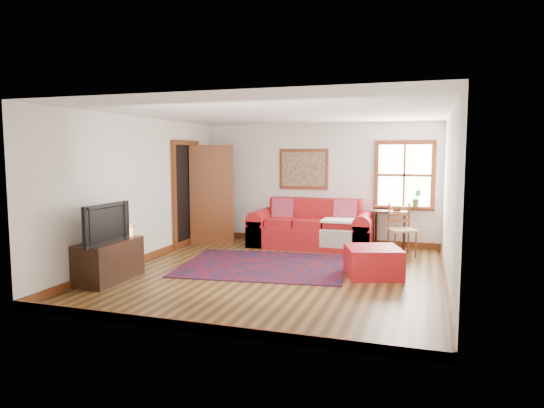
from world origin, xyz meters
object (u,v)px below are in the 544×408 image
(red_leather_sofa, at_px, (312,231))
(media_cabinet, at_px, (109,261))
(red_ottoman, at_px, (373,262))
(side_table, at_px, (390,217))
(ladder_back_chair, at_px, (401,227))

(red_leather_sofa, relative_size, media_cabinet, 2.24)
(red_ottoman, relative_size, media_cabinet, 0.72)
(red_leather_sofa, relative_size, red_ottoman, 3.10)
(side_table, distance_m, ladder_back_chair, 0.49)
(ladder_back_chair, bearing_deg, media_cabinet, -141.13)
(red_ottoman, bearing_deg, red_leather_sofa, 106.62)
(red_leather_sofa, height_order, red_ottoman, red_leather_sofa)
(red_leather_sofa, xyz_separation_m, red_ottoman, (1.44, -2.05, -0.09))
(media_cabinet, bearing_deg, side_table, 43.94)
(red_ottoman, height_order, ladder_back_chair, ladder_back_chair)
(red_ottoman, height_order, media_cabinet, media_cabinet)
(side_table, bearing_deg, media_cabinet, -136.06)
(red_ottoman, xyz_separation_m, media_cabinet, (-3.68, -1.48, 0.07))
(red_leather_sofa, distance_m, side_table, 1.56)
(ladder_back_chair, relative_size, media_cabinet, 0.88)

